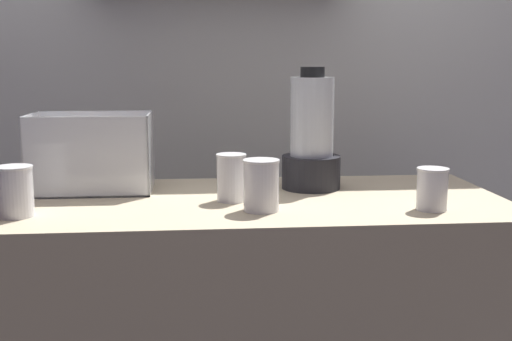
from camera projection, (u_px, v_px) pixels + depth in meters
name	position (u px, v px, depth m)	size (l,w,h in m)	color
back_wall_unit	(237.00, 66.00, 2.47)	(2.60, 0.24, 2.50)	silver
carrot_display_bin	(92.00, 168.00, 1.87)	(0.35, 0.21, 0.23)	white
blender_pitcher	(311.00, 140.00, 1.90)	(0.18, 0.18, 0.37)	black
juice_cup_beet_far_left	(15.00, 194.00, 1.57)	(0.09, 0.09, 0.13)	white
juice_cup_orange_left	(231.00, 179.00, 1.74)	(0.08, 0.08, 0.13)	white
juice_cup_orange_middle	(261.00, 187.00, 1.63)	(0.10, 0.10, 0.13)	white
juice_cup_beet_right	(432.00, 192.00, 1.64)	(0.08, 0.08, 0.11)	white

